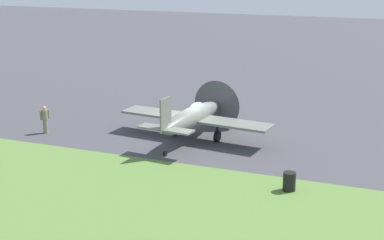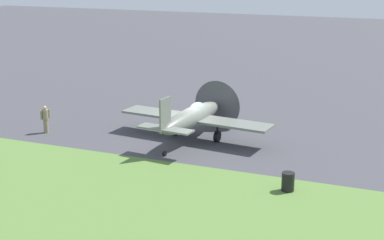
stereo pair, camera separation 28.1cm
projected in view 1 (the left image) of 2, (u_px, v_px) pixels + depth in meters
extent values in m
plane|color=#424247|center=(188.00, 136.00, 35.16)|extent=(160.00, 160.00, 0.00)
cube|color=#567A38|center=(104.00, 198.00, 26.11)|extent=(120.00, 11.00, 0.01)
ellipsoid|color=slate|center=(192.00, 117.00, 33.95)|extent=(1.92, 6.84, 1.23)
cube|color=slate|center=(195.00, 118.00, 34.33)|extent=(9.65, 2.67, 0.14)
cube|color=slate|center=(166.00, 115.00, 31.09)|extent=(0.21, 1.10, 1.88)
cube|color=slate|center=(166.00, 129.00, 31.31)|extent=(3.25, 1.22, 0.10)
cone|color=#B7B24C|center=(218.00, 104.00, 37.04)|extent=(0.70, 0.76, 0.63)
cylinder|color=#4C4C51|center=(217.00, 105.00, 36.87)|extent=(3.16, 0.37, 3.17)
ellipsoid|color=#8CB2C6|center=(197.00, 108.00, 34.35)|extent=(0.83, 1.45, 0.69)
cylinder|color=black|center=(175.00, 130.00, 35.32)|extent=(0.29, 0.69, 0.67)
cylinder|color=black|center=(175.00, 122.00, 35.19)|extent=(0.12, 0.12, 0.95)
cylinder|color=black|center=(217.00, 136.00, 34.03)|extent=(0.29, 0.69, 0.67)
cylinder|color=black|center=(217.00, 129.00, 33.90)|extent=(0.12, 0.12, 0.95)
cylinder|color=black|center=(165.00, 153.00, 31.59)|extent=(0.15, 0.33, 0.32)
cylinder|color=#847A5B|center=(45.00, 126.00, 35.72)|extent=(0.30, 0.30, 0.88)
cylinder|color=#847A5B|center=(45.00, 115.00, 35.52)|extent=(0.38, 0.38, 0.62)
sphere|color=tan|center=(44.00, 108.00, 35.41)|extent=(0.23, 0.23, 0.23)
cylinder|color=#847A5B|center=(49.00, 114.00, 35.67)|extent=(0.11, 0.11, 0.59)
cylinder|color=#847A5B|center=(41.00, 115.00, 35.37)|extent=(0.11, 0.11, 0.59)
cylinder|color=black|center=(289.00, 181.00, 26.81)|extent=(0.60, 0.60, 0.90)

